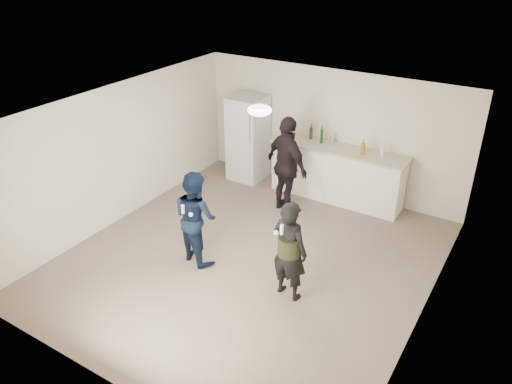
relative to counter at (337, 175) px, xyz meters
The scene contains 21 objects.
floor 2.74m from the counter, 97.18° to the right, with size 6.00×6.00×0.00m, color #6B5B4C.
ceiling 3.34m from the counter, 97.18° to the right, with size 6.00×6.00×0.00m, color silver.
wall_back 0.86m from the counter, 135.54° to the left, with size 6.00×6.00×0.00m, color beige.
wall_front 5.73m from the counter, 93.39° to the right, with size 6.00×6.00×0.00m, color beige.
wall_left 4.14m from the counter, 139.14° to the right, with size 6.00×6.00×0.00m, color beige.
wall_right 3.67m from the counter, 47.89° to the right, with size 6.00×6.00×0.00m, color beige.
counter is the anchor object (origin of this frame).
counter_top 0.55m from the counter, ahead, with size 2.68×0.64×0.04m, color beige.
fridge 2.05m from the counter, behind, with size 0.70×0.70×1.80m, color silver.
fridge_handle 1.95m from the counter, 165.79° to the right, with size 0.02×0.02×0.60m, color silver.
ceiling_dome 3.07m from the counter, 98.07° to the right, with size 0.36×0.36×0.16m, color white.
shaker 0.70m from the counter, 147.54° to the left, with size 0.08×0.08×0.17m, color silver.
man 3.27m from the counter, 109.30° to the right, with size 0.75×0.59×1.55m, color #0F2142.
woman 3.19m from the counter, 78.73° to the right, with size 0.56×0.37×1.55m, color black.
camo_shorts 3.20m from the counter, 78.73° to the right, with size 0.34×0.34×0.28m, color #2E3618.
spectator 1.19m from the counter, 123.57° to the right, with size 1.10×0.46×1.87m, color black.
remote_man 3.57m from the counter, 107.79° to the right, with size 0.04×0.04×0.15m, color silver.
nunchuk_man 3.50m from the counter, 106.06° to the right, with size 0.07×0.07×0.07m, color white.
remote_woman 3.50m from the counter, 79.54° to the right, with size 0.04×0.04×0.15m, color white.
nunchuk_woman 3.44m from the counter, 81.12° to the right, with size 0.07×0.07×0.07m, color white.
bottle_cluster 0.68m from the counter, 64.92° to the left, with size 1.59×0.30×0.28m.
Camera 1 is at (3.62, -5.68, 4.74)m, focal length 35.00 mm.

